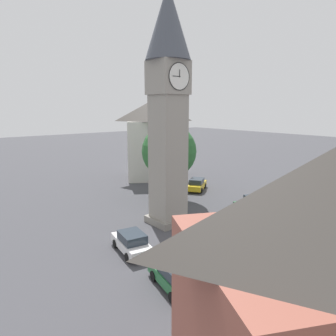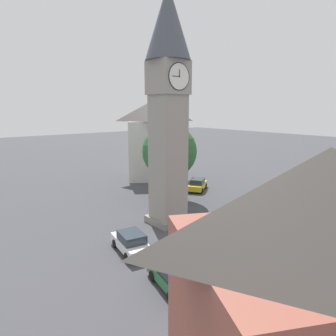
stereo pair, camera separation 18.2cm
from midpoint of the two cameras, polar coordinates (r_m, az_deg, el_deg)
The scene contains 10 objects.
ground_plane at distance 28.72m, azimuth 0.18°, elevation -10.03°, with size 200.00×200.00×0.00m, color #424247.
clock_tower at distance 26.83m, azimuth 0.20°, elevation 14.46°, with size 3.82×3.82×20.41m.
car_blue_kerb at distance 32.92m, azimuth 16.05°, elevation -6.29°, with size 4.45×2.88×1.53m.
car_silver_kerb at distance 18.92m, azimuth 1.41°, elevation -19.37°, with size 2.50×4.39×1.53m.
car_red_corner at distance 39.45m, azimuth 5.63°, elevation -3.03°, with size 4.37×3.69×1.53m.
car_white_side at distance 23.12m, azimuth -6.61°, elevation -13.49°, with size 2.37×4.35×1.53m.
pedestrian at distance 22.04m, azimuth 22.17°, elevation -14.86°, with size 0.40×0.44×1.69m.
tree at distance 34.27m, azimuth 0.43°, elevation 3.11°, with size 6.09×6.09×8.65m.
building_shop_left at distance 45.75m, azimuth -2.34°, elevation 5.47°, with size 10.65×10.37×11.53m.
building_terrace_right at distance 10.28m, azimuth 25.98°, elevation -22.90°, with size 9.28×8.56×9.40m.
Camera 2 is at (16.67, 20.97, 10.35)m, focal length 32.92 mm.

